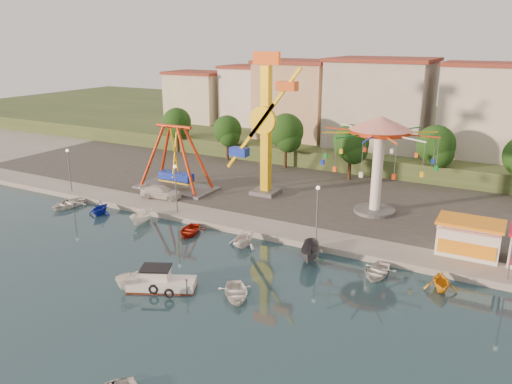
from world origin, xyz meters
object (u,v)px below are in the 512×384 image
Objects in this scene: kamikaze_tower at (268,129)px; rowboat_a at (236,292)px; wave_swinger at (379,143)px; cabin_motorboat at (161,283)px; van at (161,192)px; pirate_ship_ride at (175,159)px; skiff at (138,280)px.

rowboat_a is (8.73, -21.92, -8.12)m from kamikaze_tower.
kamikaze_tower is 1.42× the size of wave_swinger.
van is (-13.31, 16.60, 0.83)m from cabin_motorboat.
wave_swinger is at bearing 41.19° from cabin_motorboat.
cabin_motorboat is at bearing -113.07° from wave_swinger.
van is at bearing 102.98° from cabin_motorboat.
pirate_ship_ride is 24.99m from cabin_motorboat.
kamikaze_tower is at bearing -68.19° from van.
pirate_ship_ride is 2.03× the size of van.
van is at bearing 144.37° from skiff.
pirate_ship_ride is at bearing -172.44° from wave_swinger.
kamikaze_tower is 14.39m from van.
van is (0.65, -3.76, -3.08)m from pirate_ship_ride.
skiff is (-11.66, -24.30, -7.49)m from wave_swinger.
wave_swinger is 2.35× the size of van.
wave_swinger is 27.97m from skiff.
wave_swinger is (23.99, 3.18, 3.80)m from pirate_ship_ride.
cabin_motorboat is at bearing -82.84° from kamikaze_tower.
pirate_ship_ride is 2.71× the size of rowboat_a.
pirate_ship_ride reaches higher than van.
van reaches higher than rowboat_a.
van reaches higher than skiff.
cabin_motorboat is 21.29m from van.
skiff is (12.33, -21.12, -3.69)m from pirate_ship_ride.
rowboat_a is 7.78m from skiff.
rowboat_a is (19.73, -18.73, -4.01)m from pirate_ship_ride.
cabin_motorboat is 1.48× the size of rowboat_a.
pirate_ship_ride is 0.86× the size of wave_swinger.
kamikaze_tower is (11.00, 3.20, 4.11)m from pirate_ship_ride.
skiff is 20.93m from van.
pirate_ship_ride is 12.17m from kamikaze_tower.
kamikaze_tower reaches higher than skiff.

